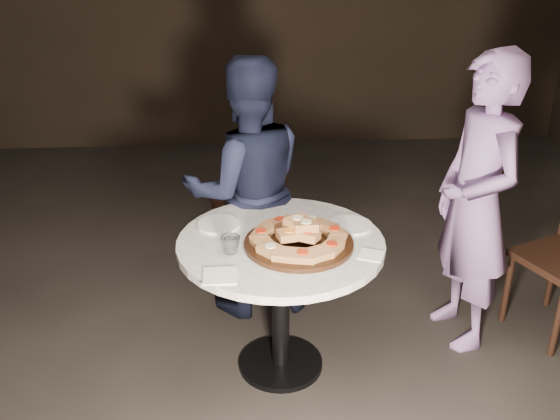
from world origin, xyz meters
name	(u,v)px	position (x,y,z in m)	size (l,w,h in m)	color
floor	(289,368)	(0.00, 0.00, 0.00)	(7.00, 7.00, 0.00)	black
table	(281,265)	(-0.04, 0.02, 0.59)	(1.00, 1.00, 0.72)	black
serving_board	(299,244)	(0.04, -0.04, 0.73)	(0.50, 0.50, 0.02)	black
focaccia_pile	(299,235)	(0.04, -0.04, 0.77)	(0.45, 0.44, 0.12)	#A36C3F
plate_left	(219,224)	(-0.33, 0.19, 0.73)	(0.21, 0.21, 0.01)	white
plate_right	(351,225)	(0.30, 0.14, 0.73)	(0.21, 0.21, 0.01)	white
water_glass	(231,245)	(-0.27, -0.08, 0.76)	(0.09, 0.09, 0.08)	silver
napkin_near	(220,276)	(-0.32, -0.28, 0.72)	(0.14, 0.14, 0.01)	white
napkin_far	(371,255)	(0.34, -0.15, 0.72)	(0.10, 0.10, 0.01)	white
chair_far	(250,201)	(-0.16, 1.01, 0.48)	(0.49, 0.50, 0.83)	black
diner_navy	(247,190)	(-0.18, 0.61, 0.73)	(0.71, 0.55, 1.45)	black
diner_teal	(476,205)	(0.95, 0.23, 0.77)	(0.56, 0.37, 1.54)	#8268A6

